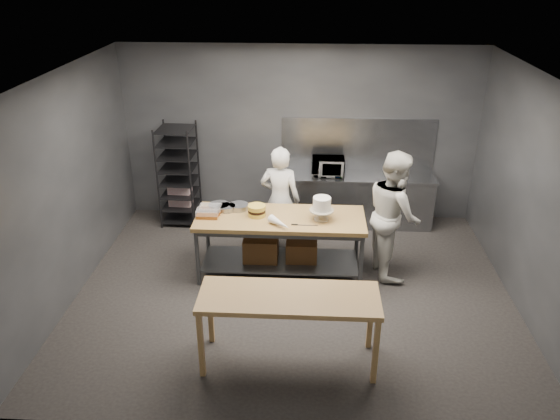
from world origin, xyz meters
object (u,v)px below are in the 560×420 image
object	(u,v)px
speed_rack	(179,176)
frosted_cake_stand	(322,206)
chef_behind	(280,200)
layer_cake	(257,211)
work_table	(279,238)
microwave	(328,166)
near_counter	(289,302)
chef_right	(394,214)

from	to	relation	value
speed_rack	frosted_cake_stand	bearing A→B (deg)	-34.99
chef_behind	frosted_cake_stand	world-z (taller)	chef_behind
speed_rack	layer_cake	bearing A→B (deg)	-47.04
work_table	microwave	size ratio (longest dim) A/B	4.43
layer_cake	frosted_cake_stand	bearing A→B (deg)	-5.01
near_counter	frosted_cake_stand	bearing A→B (deg)	78.67
chef_right	microwave	distance (m)	1.80
frosted_cake_stand	layer_cake	distance (m)	0.93
chef_behind	microwave	world-z (taller)	chef_behind
work_table	chef_behind	world-z (taller)	chef_behind
work_table	near_counter	xyz separation A→B (m)	(0.22, -1.94, 0.24)
chef_behind	chef_right	size ratio (longest dim) A/B	0.92
near_counter	microwave	world-z (taller)	microwave
work_table	chef_behind	bearing A→B (deg)	92.51
near_counter	speed_rack	size ratio (longest dim) A/B	1.14
work_table	frosted_cake_stand	distance (m)	0.82
speed_rack	layer_cake	xyz separation A→B (m)	(1.50, -1.61, 0.14)
chef_right	speed_rack	bearing A→B (deg)	57.15
near_counter	frosted_cake_stand	xyz separation A→B (m)	(0.37, 1.86, 0.32)
chef_behind	layer_cake	world-z (taller)	chef_behind
chef_right	microwave	bearing A→B (deg)	20.54
work_table	chef_right	world-z (taller)	chef_right
speed_rack	chef_behind	distance (m)	2.00
near_counter	microwave	distance (m)	3.67
near_counter	speed_rack	distance (m)	4.09
work_table	frosted_cake_stand	world-z (taller)	frosted_cake_stand
work_table	near_counter	distance (m)	1.97
microwave	layer_cake	bearing A→B (deg)	-121.72
chef_right	layer_cake	distance (m)	1.95
near_counter	frosted_cake_stand	size ratio (longest dim) A/B	5.88
work_table	microwave	bearing A→B (deg)	66.85
chef_right	layer_cake	world-z (taller)	chef_right
near_counter	work_table	bearing A→B (deg)	96.49
frosted_cake_stand	layer_cake	world-z (taller)	frosted_cake_stand
work_table	microwave	world-z (taller)	microwave
speed_rack	layer_cake	world-z (taller)	speed_rack
speed_rack	chef_behind	bearing A→B (deg)	-26.81
near_counter	chef_right	world-z (taller)	chef_right
speed_rack	microwave	size ratio (longest dim) A/B	3.23
work_table	near_counter	size ratio (longest dim) A/B	1.20
frosted_cake_stand	work_table	bearing A→B (deg)	172.41
chef_behind	speed_rack	bearing A→B (deg)	-16.54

